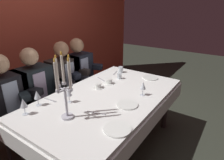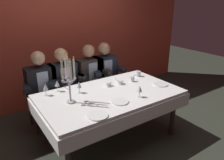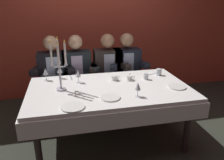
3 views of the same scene
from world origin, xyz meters
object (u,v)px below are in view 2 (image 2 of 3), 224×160
(wine_glass_3, at_px, (79,85))
(water_tumbler_1, at_px, (132,79))
(seated_diner_0, at_px, (41,84))
(dining_table, at_px, (110,101))
(coffee_cup_0, at_px, (108,84))
(wine_glass_1, at_px, (45,87))
(seated_diner_2, at_px, (89,74))
(water_tumbler_0, at_px, (139,74))
(coffee_cup_1, at_px, (120,82))
(dinner_plate_1, at_px, (98,115))
(seated_diner_3, at_px, (104,70))
(wine_glass_0, at_px, (140,89))
(wine_glass_2, at_px, (57,83))
(dinner_plate_0, at_px, (120,102))
(seated_diner_1, at_px, (63,79))
(candelabra, at_px, (69,80))
(dinner_plate_2, at_px, (161,84))

(wine_glass_3, xyz_separation_m, water_tumbler_1, (0.87, -0.07, -0.08))
(seated_diner_0, bearing_deg, dining_table, -52.46)
(water_tumbler_1, relative_size, coffee_cup_0, 0.59)
(wine_glass_1, height_order, seated_diner_2, seated_diner_2)
(water_tumbler_0, xyz_separation_m, seated_diner_2, (-0.60, 0.60, -0.05))
(wine_glass_3, distance_m, coffee_cup_1, 0.66)
(dinner_plate_1, xyz_separation_m, water_tumbler_1, (0.98, 0.60, 0.03))
(wine_glass_3, bearing_deg, seated_diner_3, 38.78)
(wine_glass_0, height_order, wine_glass_2, same)
(wine_glass_1, bearing_deg, wine_glass_0, -36.50)
(dinner_plate_0, xyz_separation_m, seated_diner_1, (-0.27, 1.18, -0.01))
(wine_glass_3, distance_m, seated_diner_1, 0.66)
(dinner_plate_1, height_order, wine_glass_1, wine_glass_1)
(wine_glass_1, relative_size, seated_diner_2, 0.13)
(seated_diner_3, bearing_deg, dining_table, -117.36)
(wine_glass_0, distance_m, wine_glass_2, 1.13)
(wine_glass_0, relative_size, seated_diner_1, 0.13)
(water_tumbler_1, distance_m, seated_diner_1, 1.12)
(coffee_cup_0, bearing_deg, seated_diner_0, 139.81)
(candelabra, relative_size, water_tumbler_1, 7.93)
(candelabra, relative_size, dinner_plate_2, 2.91)
(dinner_plate_2, bearing_deg, dining_table, 167.10)
(wine_glass_3, bearing_deg, wine_glass_0, -43.73)
(seated_diner_1, bearing_deg, candelabra, -105.59)
(dining_table, height_order, seated_diner_3, seated_diner_3)
(coffee_cup_0, bearing_deg, seated_diner_2, 86.34)
(dining_table, bearing_deg, wine_glass_0, -53.53)
(wine_glass_3, bearing_deg, water_tumbler_0, 2.74)
(dinner_plate_1, bearing_deg, seated_diner_3, 55.29)
(dining_table, xyz_separation_m, wine_glass_1, (-0.75, 0.41, 0.24))
(candelabra, bearing_deg, seated_diner_2, 49.70)
(dining_table, distance_m, seated_diner_0, 1.12)
(dinner_plate_0, xyz_separation_m, seated_diner_2, (0.21, 1.18, -0.01))
(candelabra, relative_size, wine_glass_1, 3.77)
(dinner_plate_0, bearing_deg, water_tumbler_1, 38.72)
(dinner_plate_2, relative_size, wine_glass_1, 1.29)
(water_tumbler_1, distance_m, seated_diner_2, 0.81)
(dining_table, xyz_separation_m, water_tumbler_0, (0.76, 0.29, 0.16))
(dinner_plate_2, relative_size, seated_diner_2, 0.17)
(water_tumbler_1, bearing_deg, coffee_cup_1, 176.17)
(candelabra, xyz_separation_m, wine_glass_1, (-0.19, 0.37, -0.18))
(wine_glass_1, height_order, wine_glass_2, same)
(water_tumbler_0, bearing_deg, wine_glass_0, -129.94)
(dining_table, distance_m, wine_glass_0, 0.47)
(dinner_plate_0, distance_m, dinner_plate_1, 0.42)
(dinner_plate_2, height_order, coffee_cup_0, coffee_cup_0)
(dining_table, relative_size, wine_glass_1, 11.83)
(dining_table, distance_m, coffee_cup_1, 0.38)
(water_tumbler_0, relative_size, water_tumbler_1, 1.14)
(seated_diner_1, height_order, seated_diner_2, same)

